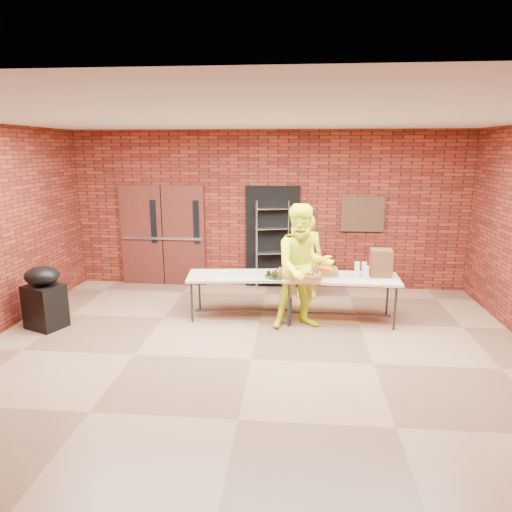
{
  "coord_description": "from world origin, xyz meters",
  "views": [
    {
      "loc": [
        0.57,
        -5.75,
        2.82
      ],
      "look_at": [
        -0.06,
        1.4,
        1.13
      ],
      "focal_mm": 32.0,
      "sensor_mm": 36.0,
      "label": 1
    }
  ],
  "objects": [
    {
      "name": "basket_apples",
      "position": [
        0.75,
        1.31,
        0.84
      ],
      "size": [
        0.48,
        0.37,
        0.15
      ],
      "color": "#A27041",
      "rests_on": "table_right"
    },
    {
      "name": "cup_stack_mid",
      "position": [
        1.72,
        1.39,
        0.89
      ],
      "size": [
        0.07,
        0.07,
        0.22
      ],
      "primitive_type": "cylinder",
      "color": "silver",
      "rests_on": "table_right"
    },
    {
      "name": "room",
      "position": [
        0.0,
        0.0,
        1.6
      ],
      "size": [
        8.08,
        7.08,
        3.28
      ],
      "color": "brown",
      "rests_on": "ground"
    },
    {
      "name": "bronze_plaque",
      "position": [
        1.9,
        3.45,
        1.55
      ],
      "size": [
        0.85,
        0.04,
        0.7
      ],
      "primitive_type": "cube",
      "color": "#3F2B19",
      "rests_on": "room"
    },
    {
      "name": "volunteer_woman",
      "position": [
        0.8,
        2.75,
        0.82
      ],
      "size": [
        0.65,
        0.48,
        1.65
      ],
      "primitive_type": "imported",
      "rotation": [
        0.0,
        0.0,
        3.0
      ],
      "color": "#F2FD1C",
      "rests_on": "room"
    },
    {
      "name": "muffin_tray",
      "position": [
        0.29,
        1.53,
        0.81
      ],
      "size": [
        0.45,
        0.45,
        0.11
      ],
      "color": "#134A16",
      "rests_on": "table_left"
    },
    {
      "name": "wire_rack",
      "position": [
        0.11,
        3.32,
        0.9
      ],
      "size": [
        0.7,
        0.36,
        1.81
      ],
      "primitive_type": null,
      "rotation": [
        0.0,
        0.0,
        0.22
      ],
      "color": "#B9B8C0",
      "rests_on": "room"
    },
    {
      "name": "volunteer_man",
      "position": [
        0.7,
        1.24,
        1.0
      ],
      "size": [
        1.13,
        0.97,
        2.0
      ],
      "primitive_type": "imported",
      "rotation": [
        0.0,
        0.0,
        0.24
      ],
      "color": "#F2FD1C",
      "rests_on": "room"
    },
    {
      "name": "double_doors",
      "position": [
        -2.2,
        3.44,
        1.05
      ],
      "size": [
        1.78,
        0.12,
        2.1
      ],
      "color": "#4C1815",
      "rests_on": "room"
    },
    {
      "name": "basket_oranges",
      "position": [
        1.06,
        1.64,
        0.84
      ],
      "size": [
        0.44,
        0.34,
        0.14
      ],
      "color": "#A27041",
      "rests_on": "table_right"
    },
    {
      "name": "cup_stack_back",
      "position": [
        1.7,
        1.56,
        0.9
      ],
      "size": [
        0.08,
        0.08,
        0.25
      ],
      "primitive_type": "cylinder",
      "color": "silver",
      "rests_on": "table_right"
    },
    {
      "name": "table_right",
      "position": [
        1.33,
        1.55,
        0.71
      ],
      "size": [
        1.91,
        0.85,
        0.78
      ],
      "rotation": [
        0.0,
        0.0,
        -0.03
      ],
      "color": "tan",
      "rests_on": "room"
    },
    {
      "name": "basket_bananas",
      "position": [
        0.51,
        1.55,
        0.83
      ],
      "size": [
        0.41,
        0.32,
        0.13
      ],
      "color": "#A27041",
      "rests_on": "table_right"
    },
    {
      "name": "coffee_dispenser",
      "position": [
        1.98,
        1.65,
        1.0
      ],
      "size": [
        0.34,
        0.3,
        0.45
      ],
      "primitive_type": "cube",
      "color": "brown",
      "rests_on": "table_right"
    },
    {
      "name": "napkin_box",
      "position": [
        -0.61,
        1.56,
        0.79
      ],
      "size": [
        0.19,
        0.12,
        0.06
      ],
      "primitive_type": "cube",
      "color": "silver",
      "rests_on": "table_left"
    },
    {
      "name": "cup_stack_front",
      "position": [
        1.58,
        1.48,
        0.91
      ],
      "size": [
        0.09,
        0.09,
        0.26
      ],
      "primitive_type": "cylinder",
      "color": "silver",
      "rests_on": "table_right"
    },
    {
      "name": "covered_grill",
      "position": [
        -3.42,
        0.87,
        0.51
      ],
      "size": [
        0.69,
        0.64,
        1.02
      ],
      "rotation": [
        0.0,
        0.0,
        -0.39
      ],
      "color": "black",
      "rests_on": "room"
    },
    {
      "name": "table_left",
      "position": [
        -0.3,
        1.6,
        0.69
      ],
      "size": [
        1.91,
        0.95,
        0.76
      ],
      "rotation": [
        0.0,
        0.0,
        0.1
      ],
      "color": "tan",
      "rests_on": "room"
    },
    {
      "name": "dark_doorway",
      "position": [
        0.1,
        3.46,
        1.05
      ],
      "size": [
        1.1,
        0.06,
        2.1
      ],
      "primitive_type": "cube",
      "color": "black",
      "rests_on": "room"
    }
  ]
}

